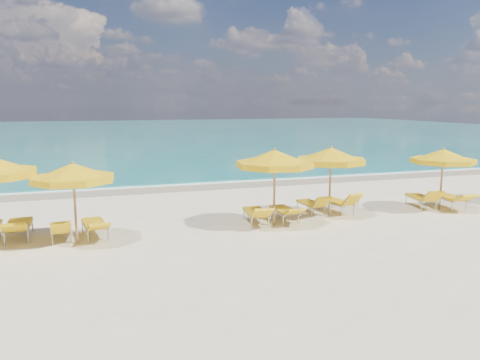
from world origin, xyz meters
name	(u,v)px	position (x,y,z in m)	size (l,w,h in m)	color
ground_plane	(254,224)	(0.00, 0.00, 0.00)	(120.00, 120.00, 0.00)	beige
ocean	(129,133)	(0.00, 48.00, 0.00)	(120.00, 80.00, 0.30)	#14716A
wet_sand_band	(201,186)	(0.00, 7.40, 0.00)	(120.00, 2.60, 0.01)	tan
foam_line	(198,183)	(0.00, 8.20, 0.00)	(120.00, 1.20, 0.03)	white
whitecap_near	(72,165)	(-6.00, 17.00, 0.00)	(14.00, 0.36, 0.05)	white
whitecap_far	(248,148)	(8.00, 24.00, 0.00)	(18.00, 0.30, 0.05)	white
umbrella_3	(73,173)	(-5.38, -0.42, 1.96)	(2.84, 2.84, 2.30)	#9C794E
umbrella_4	(275,159)	(0.55, -0.32, 2.11)	(3.01, 3.01, 2.48)	#9C794E
umbrella_5	(331,156)	(2.84, 0.28, 2.06)	(2.53, 2.53, 2.42)	#9C794E
umbrella_6	(443,157)	(7.12, -0.14, 1.94)	(2.56, 2.56, 2.28)	#9C794E
lounger_2_right	(19,231)	(-6.97, 0.50, 0.24)	(0.70, 2.04, 0.78)	#A5A8AD
lounger_3_left	(62,233)	(-5.80, 0.08, 0.20)	(0.60, 1.61, 0.74)	#A5A8AD
lounger_3_right	(95,229)	(-4.90, 0.10, 0.22)	(0.84, 1.93, 0.68)	#A5A8AD
lounger_4_left	(256,217)	(0.06, -0.01, 0.22)	(0.83, 1.92, 0.77)	#A5A8AD
lounger_4_right	(284,215)	(1.09, 0.10, 0.21)	(0.61, 1.80, 0.65)	#A5A8AD
lounger_5_left	(311,207)	(2.42, 0.81, 0.20)	(0.61, 1.63, 0.78)	#A5A8AD
lounger_5_right	(337,206)	(3.38, 0.67, 0.23)	(0.88, 1.84, 0.86)	#A5A8AD
lounger_6_left	(421,202)	(6.70, 0.34, 0.22)	(0.91, 1.85, 0.84)	#A5A8AD
lounger_6_right	(449,201)	(7.66, 0.01, 0.24)	(0.87, 2.07, 0.75)	#A5A8AD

